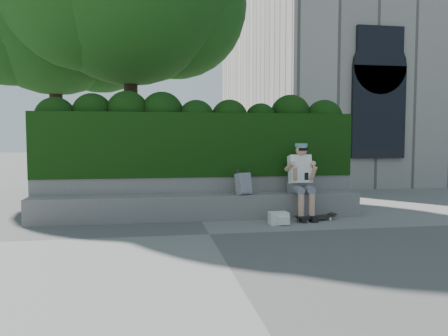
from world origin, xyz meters
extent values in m
plane|color=slate|center=(0.00, 0.00, 0.00)|extent=(80.00, 80.00, 0.00)
cube|color=gray|center=(0.00, 1.25, 0.23)|extent=(6.00, 0.45, 0.45)
cube|color=gray|center=(0.00, 1.73, 0.38)|extent=(6.00, 0.50, 0.75)
cube|color=black|center=(0.00, 1.95, 1.35)|extent=(6.00, 1.00, 1.20)
cylinder|color=black|center=(-1.33, 4.30, 1.56)|extent=(0.33, 0.33, 3.12)
cylinder|color=black|center=(-3.33, 5.64, 1.40)|extent=(0.34, 0.34, 2.80)
sphere|color=#0D370F|center=(-3.33, 5.64, 4.86)|extent=(4.48, 4.48, 4.48)
cube|color=slate|center=(1.85, 1.20, 0.56)|extent=(0.36, 0.26, 0.22)
cube|color=white|center=(1.85, 1.13, 0.90)|extent=(0.40, 0.32, 0.55)
sphere|color=tan|center=(1.85, 1.06, 1.26)|extent=(0.21, 0.21, 0.21)
cylinder|color=teal|center=(1.85, 1.08, 1.35)|extent=(0.23, 0.23, 0.06)
cube|color=black|center=(1.85, 0.78, 0.80)|extent=(0.07, 0.02, 0.13)
cylinder|color=tan|center=(1.75, 0.76, 0.24)|extent=(0.11, 0.11, 0.47)
cylinder|color=tan|center=(1.95, 0.76, 0.24)|extent=(0.11, 0.11, 0.47)
cube|color=black|center=(1.75, 0.70, 0.05)|extent=(0.10, 0.26, 0.10)
cube|color=black|center=(1.95, 0.70, 0.05)|extent=(0.10, 0.26, 0.10)
cube|color=black|center=(2.03, 0.77, 0.07)|extent=(0.75, 0.36, 0.02)
cylinder|color=silver|center=(1.81, 0.63, 0.03)|extent=(0.06, 0.04, 0.05)
cylinder|color=silver|center=(1.77, 0.78, 0.03)|extent=(0.06, 0.04, 0.05)
cylinder|color=silver|center=(2.30, 0.76, 0.03)|extent=(0.06, 0.04, 0.05)
cylinder|color=silver|center=(2.26, 0.91, 0.03)|extent=(0.06, 0.04, 0.05)
cube|color=#A7A6AB|center=(0.78, 1.15, 0.65)|extent=(0.30, 0.23, 0.39)
cube|color=silver|center=(1.28, 0.57, 0.11)|extent=(0.33, 0.24, 0.21)
camera|label=1|loc=(-0.87, -6.58, 1.49)|focal=35.00mm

